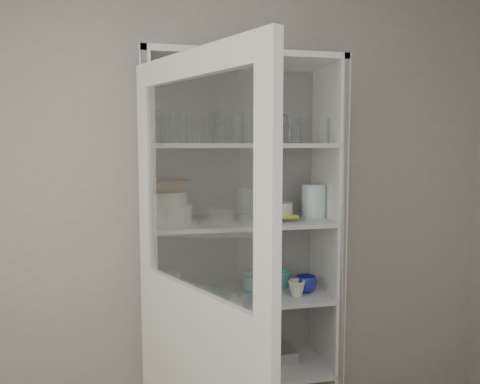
{
  "coord_description": "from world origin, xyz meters",
  "views": [
    {
      "loc": [
        -0.32,
        -1.1,
        1.65
      ],
      "look_at": [
        0.2,
        1.27,
        1.41
      ],
      "focal_mm": 35.0,
      "sensor_mm": 36.0,
      "label": 1
    }
  ],
  "objects_px": {
    "cream_bowl": "(167,198)",
    "grey_bowl_stack": "(314,201)",
    "terracotta_bowl": "(167,186)",
    "cream_dish": "(184,367)",
    "plate_stack_back": "(165,212)",
    "mug_blue": "(306,284)",
    "goblet_2": "(282,127)",
    "measuring_cups": "(208,297)",
    "goblet_3": "(293,130)",
    "mug_white": "(297,288)",
    "glass_platter": "(278,218)",
    "teal_jar": "(250,282)",
    "goblet_0": "(159,125)",
    "goblet_1": "(215,126)",
    "mug_teal": "(282,279)",
    "white_canister": "(171,285)",
    "yellow_trivet": "(278,216)",
    "white_ramekin": "(278,208)",
    "pantry_cabinet": "(238,276)",
    "plate_stack_front": "(167,214)",
    "cupboard_door": "(198,346)",
    "tin_box": "(276,355)"
  },
  "relations": [
    {
      "from": "mug_white",
      "to": "goblet_3",
      "type": "bearing_deg",
      "value": 71.54
    },
    {
      "from": "goblet_3",
      "to": "mug_teal",
      "type": "xyz_separation_m",
      "value": [
        -0.07,
        -0.04,
        -0.83
      ]
    },
    {
      "from": "pantry_cabinet",
      "to": "mug_white",
      "type": "height_order",
      "value": "pantry_cabinet"
    },
    {
      "from": "glass_platter",
      "to": "cream_dish",
      "type": "xyz_separation_m",
      "value": [
        -0.5,
        0.02,
        -0.77
      ]
    },
    {
      "from": "terracotta_bowl",
      "to": "cream_dish",
      "type": "xyz_separation_m",
      "value": [
        0.08,
        0.03,
        -0.96
      ]
    },
    {
      "from": "plate_stack_back",
      "to": "mug_teal",
      "type": "height_order",
      "value": "plate_stack_back"
    },
    {
      "from": "plate_stack_back",
      "to": "mug_blue",
      "type": "height_order",
      "value": "plate_stack_back"
    },
    {
      "from": "goblet_3",
      "to": "white_ramekin",
      "type": "distance_m",
      "value": 0.46
    },
    {
      "from": "goblet_1",
      "to": "grey_bowl_stack",
      "type": "xyz_separation_m",
      "value": [
        0.53,
        -0.11,
        -0.4
      ]
    },
    {
      "from": "grey_bowl_stack",
      "to": "teal_jar",
      "type": "height_order",
      "value": "grey_bowl_stack"
    },
    {
      "from": "measuring_cups",
      "to": "glass_platter",
      "type": "bearing_deg",
      "value": 6.31
    },
    {
      "from": "cream_bowl",
      "to": "grey_bowl_stack",
      "type": "xyz_separation_m",
      "value": [
        0.79,
        0.05,
        -0.04
      ]
    },
    {
      "from": "plate_stack_front",
      "to": "teal_jar",
      "type": "distance_m",
      "value": 0.61
    },
    {
      "from": "cupboard_door",
      "to": "mug_blue",
      "type": "bearing_deg",
      "value": 105.88
    },
    {
      "from": "terracotta_bowl",
      "to": "measuring_cups",
      "type": "relative_size",
      "value": 2.58
    },
    {
      "from": "plate_stack_front",
      "to": "tin_box",
      "type": "relative_size",
      "value": 1.23
    },
    {
      "from": "goblet_2",
      "to": "measuring_cups",
      "type": "bearing_deg",
      "value": -161.04
    },
    {
      "from": "mug_teal",
      "to": "mug_white",
      "type": "xyz_separation_m",
      "value": [
        0.03,
        -0.17,
        -0.0
      ]
    },
    {
      "from": "cupboard_door",
      "to": "measuring_cups",
      "type": "xyz_separation_m",
      "value": [
        0.12,
        0.55,
        0.01
      ]
    },
    {
      "from": "mug_blue",
      "to": "cream_dish",
      "type": "relative_size",
      "value": 0.51
    },
    {
      "from": "goblet_1",
      "to": "plate_stack_back",
      "type": "relative_size",
      "value": 0.9
    },
    {
      "from": "terracotta_bowl",
      "to": "mug_teal",
      "type": "height_order",
      "value": "terracotta_bowl"
    },
    {
      "from": "terracotta_bowl",
      "to": "mug_blue",
      "type": "relative_size",
      "value": 2.16
    },
    {
      "from": "grey_bowl_stack",
      "to": "cream_dish",
      "type": "xyz_separation_m",
      "value": [
        -0.72,
        -0.02,
        -0.85
      ]
    },
    {
      "from": "plate_stack_front",
      "to": "measuring_cups",
      "type": "distance_m",
      "value": 0.47
    },
    {
      "from": "glass_platter",
      "to": "mug_teal",
      "type": "height_order",
      "value": "glass_platter"
    },
    {
      "from": "mug_teal",
      "to": "tin_box",
      "type": "xyz_separation_m",
      "value": [
        -0.04,
        -0.05,
        -0.42
      ]
    },
    {
      "from": "goblet_0",
      "to": "yellow_trivet",
      "type": "xyz_separation_m",
      "value": [
        0.61,
        -0.11,
        -0.47
      ]
    },
    {
      "from": "goblet_0",
      "to": "goblet_3",
      "type": "bearing_deg",
      "value": 2.52
    },
    {
      "from": "cream_bowl",
      "to": "mug_teal",
      "type": "xyz_separation_m",
      "value": [
        0.64,
        0.11,
        -0.48
      ]
    },
    {
      "from": "goblet_2",
      "to": "measuring_cups",
      "type": "relative_size",
      "value": 1.85
    },
    {
      "from": "pantry_cabinet",
      "to": "glass_platter",
      "type": "height_order",
      "value": "pantry_cabinet"
    },
    {
      "from": "cupboard_door",
      "to": "plate_stack_back",
      "type": "xyz_separation_m",
      "value": [
        -0.07,
        0.76,
        0.42
      ]
    },
    {
      "from": "white_ramekin",
      "to": "mug_teal",
      "type": "distance_m",
      "value": 0.43
    },
    {
      "from": "goblet_3",
      "to": "cream_bowl",
      "type": "bearing_deg",
      "value": -168.12
    },
    {
      "from": "cupboard_door",
      "to": "cream_bowl",
      "type": "xyz_separation_m",
      "value": [
        -0.08,
        0.58,
        0.52
      ]
    },
    {
      "from": "mug_white",
      "to": "cream_dish",
      "type": "height_order",
      "value": "mug_white"
    },
    {
      "from": "goblet_1",
      "to": "white_canister",
      "type": "xyz_separation_m",
      "value": [
        -0.25,
        -0.08,
        -0.83
      ]
    },
    {
      "from": "pantry_cabinet",
      "to": "terracotta_bowl",
      "type": "height_order",
      "value": "pantry_cabinet"
    },
    {
      "from": "mug_teal",
      "to": "teal_jar",
      "type": "bearing_deg",
      "value": -161.37
    },
    {
      "from": "cream_dish",
      "to": "mug_white",
      "type": "bearing_deg",
      "value": -7.8
    },
    {
      "from": "tin_box",
      "to": "plate_stack_front",
      "type": "bearing_deg",
      "value": -174.05
    },
    {
      "from": "mug_white",
      "to": "cream_dish",
      "type": "xyz_separation_m",
      "value": [
        -0.59,
        0.08,
        -0.41
      ]
    },
    {
      "from": "plate_stack_back",
      "to": "white_ramekin",
      "type": "bearing_deg",
      "value": -15.68
    },
    {
      "from": "goblet_0",
      "to": "goblet_1",
      "type": "relative_size",
      "value": 1.01
    },
    {
      "from": "teal_jar",
      "to": "cream_dish",
      "type": "height_order",
      "value": "teal_jar"
    },
    {
      "from": "plate_stack_back",
      "to": "cream_bowl",
      "type": "bearing_deg",
      "value": -90.69
    },
    {
      "from": "goblet_1",
      "to": "cream_dish",
      "type": "distance_m",
      "value": 1.28
    },
    {
      "from": "grey_bowl_stack",
      "to": "yellow_trivet",
      "type": "bearing_deg",
      "value": -169.97
    },
    {
      "from": "yellow_trivet",
      "to": "terracotta_bowl",
      "type": "bearing_deg",
      "value": -179.05
    }
  ]
}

